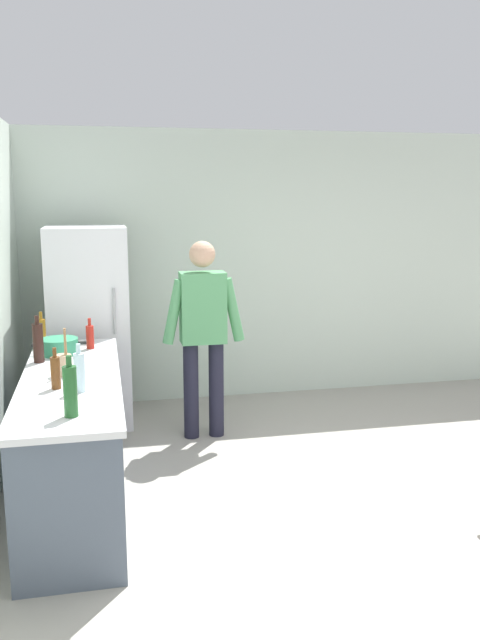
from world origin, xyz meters
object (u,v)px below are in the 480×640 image
utensil_jar (64,364)px  bottle_water_clear (80,372)px  bottle_beer_brown (56,372)px  bottle_oil_amber (42,333)px  refrigerator (89,327)px  bottle_wine_dark (38,342)px  cooking_pot (59,346)px  bottle_wine_green (70,391)px  bottle_sauce_red (90,336)px  person (203,326)px

utensil_jar → bottle_water_clear: 0.41m
bottle_beer_brown → bottle_oil_amber: 1.18m
refrigerator → bottle_wine_dark: (-0.33, -1.18, 0.15)m
cooking_pot → bottle_wine_green: (0.14, -1.44, 0.09)m
bottle_beer_brown → bottle_water_clear: size_ratio=0.87×
bottle_wine_dark → cooking_pot: bearing=58.4°
utensil_jar → bottle_beer_brown: bearing=-96.1°
bottle_oil_amber → bottle_water_clear: bottle_water_clear is taller
bottle_wine_green → bottle_water_clear: bottle_wine_green is taller
refrigerator → cooking_pot: (-0.21, -0.97, 0.06)m
refrigerator → bottle_sauce_red: refrigerator is taller
cooking_pot → refrigerator: bearing=78.1°
bottle_beer_brown → cooking_pot: bearing=91.9°
cooking_pot → utensil_jar: size_ratio=1.25×
utensil_jar → bottle_water_clear: (0.12, -0.39, 0.05)m
refrigerator → bottle_beer_brown: size_ratio=6.92×
utensil_jar → bottle_wine_dark: bearing=116.1°
person → bottle_wine_green: (-1.01, -1.86, 0.07)m
cooking_pot → bottle_water_clear: size_ratio=1.33×
bottle_wine_dark → person: bearing=26.0°
bottle_wine_dark → refrigerator: bearing=74.2°
bottle_sauce_red → bottle_oil_amber: bottle_oil_amber is taller
person → bottle_oil_amber: bearing=-173.6°
utensil_jar → bottle_wine_green: bottle_wine_green is taller
bottle_water_clear → utensil_jar: bearing=106.4°
utensil_jar → bottle_sauce_red: size_ratio=1.33×
bottle_water_clear → bottle_sauce_red: bearing=87.6°
bottle_oil_amber → bottle_wine_green: bearing=-80.5°
bottle_water_clear → bottle_wine_green: bearing=-94.5°
cooking_pot → bottle_wine_green: 1.45m
utensil_jar → bottle_oil_amber: bearing=103.4°
refrigerator → bottle_beer_brown: 1.88m
bottle_beer_brown → refrigerator: bearing=84.7°
utensil_jar → bottle_wine_dark: size_ratio=0.94×
utensil_jar → bottle_wine_dark: bottle_wine_dark is taller
refrigerator → bottle_water_clear: refrigerator is taller
bottle_oil_amber → bottle_water_clear: bearing=-75.7°
person → cooking_pot: size_ratio=4.25×
utensil_jar → bottle_sauce_red: bearing=77.6°
person → bottle_water_clear: 1.72m
bottle_wine_dark → bottle_oil_amber: 0.48m
refrigerator → bottle_wine_green: bearing=-91.5°
person → bottle_sauce_red: person is taller
refrigerator → bottle_wine_dark: bearing=-105.8°
cooking_pot → bottle_beer_brown: bearing=-88.1°
refrigerator → bottle_water_clear: bearing=-90.8°
refrigerator → bottle_wine_green: 2.42m
person → utensil_jar: person is taller
bottle_wine_green → bottle_beer_brown: bearing=101.6°
bottle_wine_green → person: bearing=61.4°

